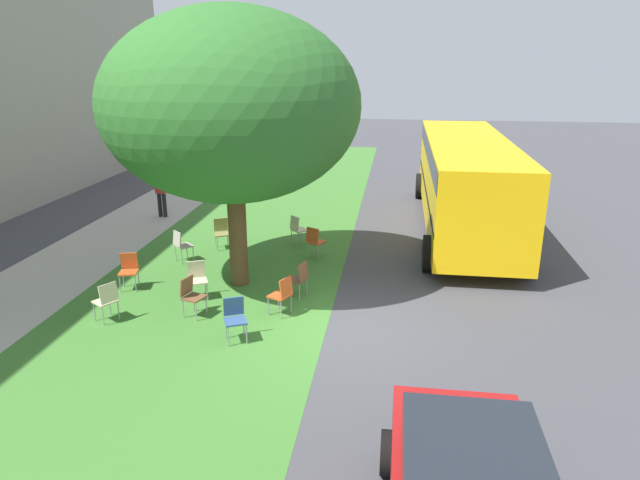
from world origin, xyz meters
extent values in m
plane|color=#424247|center=(0.00, 0.00, 0.00)|extent=(80.00, 80.00, 0.00)
cube|color=#3D752D|center=(0.00, 3.20, 0.00)|extent=(48.00, 6.00, 0.01)
cube|color=#ADA89E|center=(0.00, 7.60, 0.00)|extent=(48.00, 2.80, 0.01)
cylinder|color=brown|center=(2.02, 2.64, 1.45)|extent=(0.44, 0.44, 2.90)
ellipsoid|color=#2D6B28|center=(2.02, 2.64, 4.29)|extent=(5.82, 5.82, 4.30)
cube|color=beige|center=(5.21, 1.69, 0.44)|extent=(0.58, 0.58, 0.04)
cube|color=beige|center=(5.09, 1.82, 0.68)|extent=(0.34, 0.34, 0.40)
cylinder|color=gray|center=(5.21, 1.44, 0.21)|extent=(0.02, 0.02, 0.42)
cylinder|color=gray|center=(5.46, 1.69, 0.21)|extent=(0.02, 0.02, 0.42)
cylinder|color=gray|center=(4.97, 1.68, 0.21)|extent=(0.02, 0.02, 0.42)
cylinder|color=gray|center=(5.22, 1.94, 0.21)|extent=(0.02, 0.02, 0.42)
cube|color=#C64C1E|center=(4.18, 1.04, 0.44)|extent=(0.55, 0.56, 0.04)
cube|color=#C64C1E|center=(4.02, 1.13, 0.68)|extent=(0.27, 0.39, 0.40)
cylinder|color=gray|center=(4.24, 0.80, 0.21)|extent=(0.02, 0.02, 0.42)
cylinder|color=gray|center=(4.42, 1.12, 0.21)|extent=(0.02, 0.02, 0.42)
cylinder|color=gray|center=(3.94, 0.96, 0.21)|extent=(0.02, 0.02, 0.42)
cylinder|color=gray|center=(4.12, 1.28, 0.21)|extent=(0.02, 0.02, 0.42)
cube|color=beige|center=(-0.36, 4.88, 0.44)|extent=(0.57, 0.56, 0.04)
cube|color=beige|center=(-0.46, 4.72, 0.68)|extent=(0.38, 0.28, 0.40)
cylinder|color=gray|center=(-0.12, 4.93, 0.21)|extent=(0.02, 0.02, 0.42)
cylinder|color=gray|center=(-0.43, 5.12, 0.21)|extent=(0.02, 0.02, 0.42)
cylinder|color=gray|center=(-0.30, 4.64, 0.21)|extent=(0.02, 0.02, 0.42)
cylinder|color=gray|center=(-0.61, 4.83, 0.21)|extent=(0.02, 0.02, 0.42)
cube|color=olive|center=(4.49, 3.84, 0.44)|extent=(0.55, 0.55, 0.04)
cube|color=olive|center=(4.66, 3.92, 0.68)|extent=(0.26, 0.39, 0.40)
cylinder|color=gray|center=(4.26, 3.93, 0.21)|extent=(0.02, 0.02, 0.42)
cylinder|color=gray|center=(4.42, 3.60, 0.21)|extent=(0.02, 0.02, 0.42)
cylinder|color=gray|center=(4.57, 4.08, 0.21)|extent=(0.02, 0.02, 0.42)
cylinder|color=gray|center=(4.73, 3.76, 0.21)|extent=(0.02, 0.02, 0.42)
cube|color=#ADA393|center=(3.33, 4.56, 0.44)|extent=(0.58, 0.58, 0.04)
cube|color=#ADA393|center=(3.20, 4.68, 0.68)|extent=(0.33, 0.35, 0.40)
cylinder|color=gray|center=(3.34, 4.31, 0.21)|extent=(0.02, 0.02, 0.42)
cylinder|color=gray|center=(3.58, 4.58, 0.21)|extent=(0.02, 0.02, 0.42)
cylinder|color=gray|center=(3.08, 4.54, 0.21)|extent=(0.02, 0.02, 0.42)
cylinder|color=gray|center=(3.32, 4.80, 0.21)|extent=(0.02, 0.02, 0.42)
cube|color=#335184|center=(-0.88, 1.90, 0.44)|extent=(0.54, 0.55, 0.04)
cube|color=#335184|center=(-0.72, 1.97, 0.68)|extent=(0.24, 0.40, 0.40)
cylinder|color=gray|center=(-1.11, 1.99, 0.21)|extent=(0.02, 0.02, 0.42)
cylinder|color=gray|center=(-0.96, 1.66, 0.21)|extent=(0.02, 0.02, 0.42)
cylinder|color=gray|center=(-0.80, 2.13, 0.21)|extent=(0.02, 0.02, 0.42)
cylinder|color=gray|center=(-0.66, 1.80, 0.21)|extent=(0.02, 0.02, 0.42)
cube|color=#C64C1E|center=(1.27, 5.15, 0.44)|extent=(0.49, 0.50, 0.04)
cube|color=#C64C1E|center=(1.45, 5.19, 0.68)|extent=(0.18, 0.41, 0.40)
cylinder|color=gray|center=(1.07, 5.29, 0.21)|extent=(0.02, 0.02, 0.42)
cylinder|color=gray|center=(1.15, 4.94, 0.21)|extent=(0.02, 0.02, 0.42)
cylinder|color=gray|center=(1.40, 5.37, 0.21)|extent=(0.02, 0.02, 0.42)
cylinder|color=gray|center=(1.48, 5.02, 0.21)|extent=(0.02, 0.02, 0.42)
cube|color=brown|center=(1.37, 1.09, 0.44)|extent=(0.53, 0.51, 0.04)
cube|color=brown|center=(1.32, 0.92, 0.68)|extent=(0.41, 0.21, 0.40)
cylinder|color=gray|center=(1.60, 1.20, 0.21)|extent=(0.02, 0.02, 0.42)
cylinder|color=gray|center=(1.26, 1.31, 0.21)|extent=(0.02, 0.02, 0.42)
cylinder|color=gray|center=(1.49, 0.87, 0.21)|extent=(0.02, 0.02, 0.42)
cylinder|color=gray|center=(1.15, 0.99, 0.21)|extent=(0.02, 0.02, 0.42)
cube|color=beige|center=(0.97, 3.32, 0.44)|extent=(0.55, 0.56, 0.04)
cube|color=beige|center=(1.14, 3.40, 0.68)|extent=(0.26, 0.39, 0.40)
cylinder|color=gray|center=(0.74, 3.41, 0.21)|extent=(0.02, 0.02, 0.42)
cylinder|color=gray|center=(0.90, 3.08, 0.21)|extent=(0.02, 0.02, 0.42)
cylinder|color=gray|center=(1.05, 3.56, 0.21)|extent=(0.02, 0.02, 0.42)
cylinder|color=gray|center=(1.21, 3.24, 0.21)|extent=(0.02, 0.02, 0.42)
cube|color=#C64C1E|center=(0.43, 1.30, 0.44)|extent=(0.55, 0.54, 0.04)
cube|color=#C64C1E|center=(0.36, 1.13, 0.68)|extent=(0.40, 0.25, 0.40)
cylinder|color=gray|center=(0.67, 1.37, 0.21)|extent=(0.02, 0.02, 0.42)
cylinder|color=gray|center=(0.34, 1.53, 0.21)|extent=(0.02, 0.02, 0.42)
cylinder|color=gray|center=(0.52, 1.06, 0.21)|extent=(0.02, 0.02, 0.42)
cylinder|color=gray|center=(0.20, 1.22, 0.21)|extent=(0.02, 0.02, 0.42)
cube|color=brown|center=(0.08, 3.09, 0.44)|extent=(0.52, 0.51, 0.04)
cube|color=brown|center=(0.13, 3.26, 0.68)|extent=(0.41, 0.20, 0.40)
cylinder|color=gray|center=(-0.14, 2.98, 0.21)|extent=(0.02, 0.02, 0.42)
cylinder|color=gray|center=(0.20, 2.87, 0.21)|extent=(0.02, 0.02, 0.42)
cylinder|color=gray|center=(-0.04, 3.30, 0.21)|extent=(0.02, 0.02, 0.42)
cylinder|color=gray|center=(0.30, 3.19, 0.21)|extent=(0.02, 0.02, 0.42)
cube|color=#1E232B|center=(-5.70, -2.00, 1.33)|extent=(1.90, 1.44, 0.64)
cylinder|color=black|center=(-4.15, -1.13, 0.30)|extent=(0.60, 0.18, 0.60)
cylinder|color=black|center=(-4.15, -2.87, 0.30)|extent=(0.60, 0.18, 0.60)
cube|color=yellow|center=(7.53, -3.25, 1.63)|extent=(10.40, 2.44, 2.50)
cube|color=black|center=(7.53, -3.25, 1.28)|extent=(10.30, 2.46, 0.12)
cube|color=black|center=(7.53, -3.25, 2.53)|extent=(10.30, 2.46, 0.56)
cylinder|color=black|center=(11.53, -1.99, 0.48)|extent=(0.96, 0.28, 0.96)
cylinder|color=black|center=(11.53, -4.51, 0.48)|extent=(0.96, 0.28, 0.96)
cylinder|color=black|center=(3.53, -1.99, 0.48)|extent=(0.96, 0.28, 0.96)
cylinder|color=black|center=(3.53, -4.51, 0.48)|extent=(0.96, 0.28, 0.96)
cylinder|color=black|center=(7.50, 7.02, 0.42)|extent=(0.14, 0.14, 0.85)
cylinder|color=black|center=(7.48, 6.84, 0.42)|extent=(0.14, 0.14, 0.85)
cube|color=red|center=(7.49, 6.93, 1.15)|extent=(0.23, 0.38, 0.60)
sphere|color=tan|center=(7.49, 6.93, 1.58)|extent=(0.22, 0.22, 0.22)
camera|label=1|loc=(-10.50, -1.11, 5.38)|focal=31.66mm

